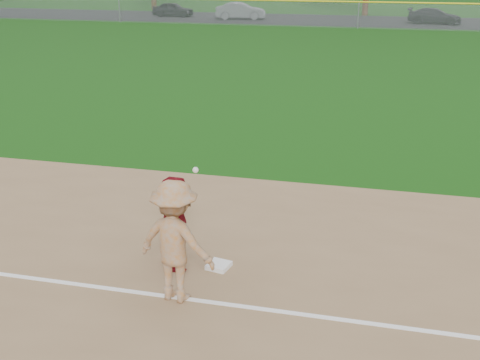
% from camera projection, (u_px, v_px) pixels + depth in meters
% --- Properties ---
extents(ground, '(160.00, 160.00, 0.00)m').
position_uv_depth(ground, '(220.00, 279.00, 10.49)').
color(ground, '#13450D').
rests_on(ground, ground).
extents(foul_line, '(60.00, 0.10, 0.01)m').
position_uv_depth(foul_line, '(206.00, 301.00, 9.75)').
color(foul_line, white).
rests_on(foul_line, infield_dirt).
extents(parking_asphalt, '(120.00, 10.00, 0.01)m').
position_uv_depth(parking_asphalt, '(362.00, 21.00, 52.35)').
color(parking_asphalt, black).
rests_on(parking_asphalt, ground).
extents(first_base, '(0.44, 0.44, 0.08)m').
position_uv_depth(first_base, '(219.00, 265.00, 10.81)').
color(first_base, white).
rests_on(first_base, infield_dirt).
extents(base_runner, '(0.99, 1.67, 1.71)m').
position_uv_depth(base_runner, '(175.00, 222.00, 10.64)').
color(base_runner, maroon).
rests_on(base_runner, infield_dirt).
extents(car_left, '(3.83, 1.62, 1.29)m').
position_uv_depth(car_left, '(173.00, 9.00, 55.83)').
color(car_left, black).
rests_on(car_left, parking_asphalt).
extents(car_mid, '(4.59, 2.24, 1.45)m').
position_uv_depth(car_mid, '(241.00, 11.00, 53.41)').
color(car_mid, '#5B5D63').
rests_on(car_mid, parking_asphalt).
extents(car_right, '(4.55, 2.37, 1.26)m').
position_uv_depth(car_right, '(435.00, 16.00, 49.81)').
color(car_right, black).
rests_on(car_right, parking_asphalt).
extents(first_base_play, '(1.45, 1.01, 2.18)m').
position_uv_depth(first_base_play, '(176.00, 241.00, 9.53)').
color(first_base_play, gray).
rests_on(first_base_play, infield_dirt).
extents(outfield_fence, '(110.00, 0.12, 110.00)m').
position_uv_depth(outfield_fence, '(359.00, 2.00, 46.21)').
color(outfield_fence, '#999EA0').
rests_on(outfield_fence, ground).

